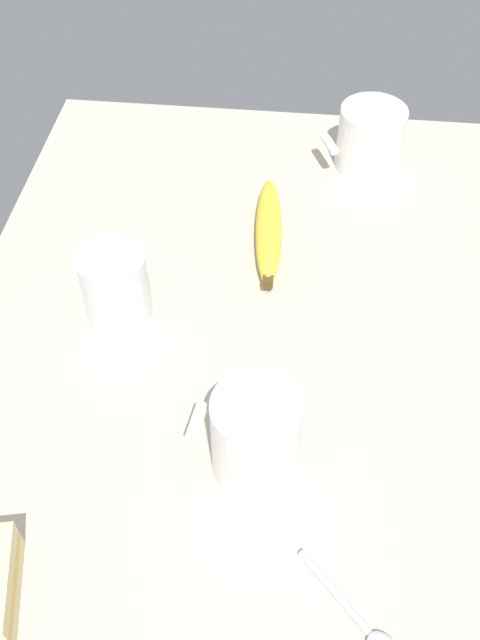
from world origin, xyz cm
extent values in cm
cube|color=#BCB29E|center=(0.00, 0.00, 1.00)|extent=(90.00, 64.00, 2.00)
cylinder|color=white|center=(-15.64, -3.12, 7.12)|extent=(8.22, 8.22, 10.25)
cylinder|color=tan|center=(-15.64, -3.12, 11.75)|extent=(7.24, 7.24, 0.40)
cylinder|color=white|center=(-14.87, 2.42, 7.64)|extent=(3.83, 1.70, 1.20)
cylinder|color=white|center=(33.30, -14.29, 6.31)|extent=(8.92, 8.92, 8.62)
cylinder|color=black|center=(33.30, -14.29, 10.12)|extent=(7.85, 7.85, 0.40)
cylinder|color=white|center=(30.87, -8.73, 6.74)|extent=(4.16, 2.71, 1.20)
cylinder|color=silver|center=(1.85, 13.88, 6.57)|extent=(7.37, 7.37, 9.15)
cylinder|color=white|center=(1.85, 13.88, 5.34)|extent=(6.64, 6.64, 6.67)
ellipsoid|color=yellow|center=(16.43, -1.84, 3.61)|extent=(19.32, 4.56, 3.22)
cube|color=#4C3819|center=(7.36, -2.48, 3.61)|extent=(1.20, 1.20, 1.20)
cylinder|color=silver|center=(-27.06, -10.88, 2.35)|extent=(6.68, 6.42, 0.70)
camera|label=1|loc=(-49.15, -5.21, 62.31)|focal=39.40mm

